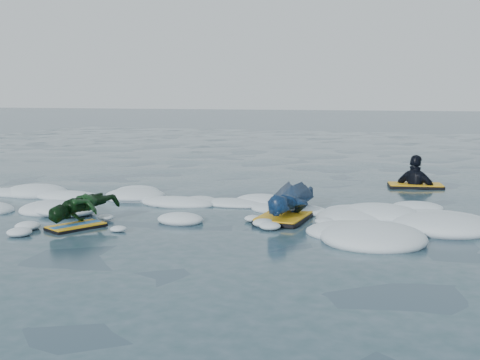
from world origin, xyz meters
name	(u,v)px	position (x,y,z in m)	size (l,w,h in m)	color
ground	(200,229)	(0.00, 0.00, 0.00)	(120.00, 120.00, 0.00)	#1A2D40
foam_band	(227,214)	(0.00, 1.03, 0.00)	(12.00, 3.10, 0.30)	white
prone_woman_unit	(290,201)	(0.91, 1.12, 0.22)	(0.70, 1.68, 0.43)	black
prone_child_unit	(84,210)	(-1.51, -0.31, 0.21)	(0.73, 1.18, 0.41)	black
waiting_rider_unit	(415,194)	(2.53, 4.42, -0.11)	(1.05, 0.70, 1.46)	black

